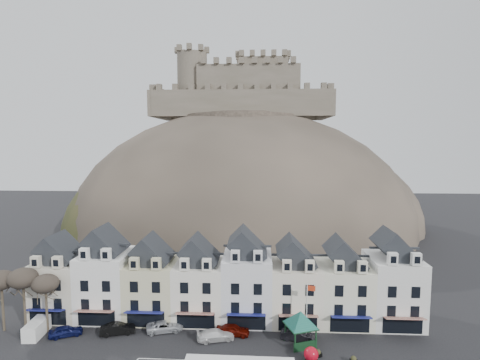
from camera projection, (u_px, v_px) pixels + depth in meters
name	position (u px, v px, depth m)	size (l,w,h in m)	color
townhouse_terrace	(225.00, 281.00, 53.49)	(54.40, 9.35, 11.80)	beige
castle_hill	(245.00, 230.00, 106.61)	(100.00, 76.00, 68.00)	#322D27
castle	(244.00, 90.00, 109.48)	(50.20, 22.20, 22.00)	brown
tree_left_far	(1.00, 281.00, 49.34)	(3.61, 3.61, 8.24)	#372D23
tree_left_mid	(23.00, 279.00, 49.15)	(3.78, 3.78, 8.64)	#372D23
tree_left_near	(45.00, 284.00, 49.07)	(3.43, 3.43, 7.84)	#372D23
bus_shelter	(301.00, 319.00, 46.23)	(6.43, 6.43, 4.34)	#103219
red_buoy	(311.00, 356.00, 42.30)	(1.68, 1.68, 2.05)	black
flagpole	(307.00, 308.00, 47.11)	(1.07, 0.24, 7.47)	silver
white_van	(37.00, 328.00, 48.70)	(2.14, 4.32, 1.91)	white
planter_west	(318.00, 353.00, 43.87)	(1.02, 0.72, 0.92)	black
planter_east	(354.00, 360.00, 42.51)	(1.00, 0.65, 0.93)	black
car_navy	(66.00, 331.00, 48.53)	(1.66, 4.12, 1.41)	#0D1242
car_black	(118.00, 329.00, 49.02)	(1.56, 4.47, 1.47)	black
car_silver	(165.00, 326.00, 49.81)	(2.23, 4.76, 1.34)	#BABDC3
car_white	(216.00, 335.00, 47.57)	(1.94, 4.76, 1.38)	silver
car_maroon	(233.00, 330.00, 48.73)	(1.75, 4.36, 1.48)	#530B04
car_charcoal	(298.00, 335.00, 47.50)	(1.50, 4.31, 1.42)	black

